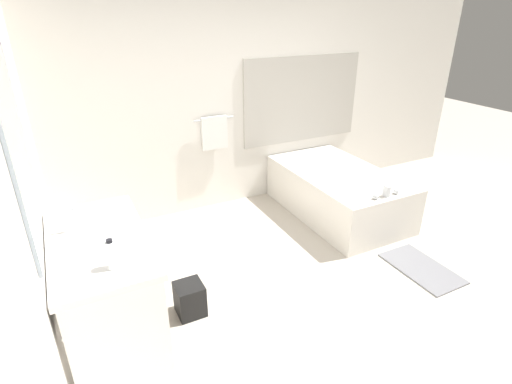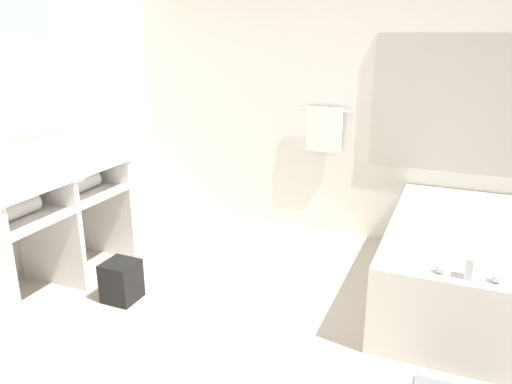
# 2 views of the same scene
# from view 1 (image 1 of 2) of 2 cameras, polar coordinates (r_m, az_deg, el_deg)

# --- Properties ---
(ground_plane) EXTENTS (16.00, 16.00, 0.00)m
(ground_plane) POSITION_cam_1_polar(r_m,az_deg,el_deg) (3.77, 11.79, -14.33)
(ground_plane) COLOR beige
(ground_plane) RESTS_ON ground
(wall_back_with_blinds) EXTENTS (7.40, 0.13, 2.70)m
(wall_back_with_blinds) POSITION_cam_1_polar(r_m,az_deg,el_deg) (4.96, -2.77, 13.21)
(wall_back_with_blinds) COLOR white
(wall_back_with_blinds) RESTS_ON ground_plane
(wall_left_with_mirror) EXTENTS (0.08, 7.40, 2.70)m
(wall_left_with_mirror) POSITION_cam_1_polar(r_m,az_deg,el_deg) (2.44, -30.73, -3.06)
(wall_left_with_mirror) COLOR white
(wall_left_with_mirror) RESTS_ON ground_plane
(vanity_counter) EXTENTS (0.65, 1.23, 0.90)m
(vanity_counter) POSITION_cam_1_polar(r_m,az_deg,el_deg) (3.13, -20.95, -10.13)
(vanity_counter) COLOR white
(vanity_counter) RESTS_ON ground_plane
(sink_faucet) EXTENTS (0.09, 0.04, 0.18)m
(sink_faucet) POSITION_cam_1_polar(r_m,az_deg,el_deg) (3.10, -25.60, -3.82)
(sink_faucet) COLOR silver
(sink_faucet) RESTS_ON vanity_counter
(bathtub) EXTENTS (1.02, 1.76, 0.67)m
(bathtub) POSITION_cam_1_polar(r_m,az_deg,el_deg) (5.00, 11.59, 0.24)
(bathtub) COLOR silver
(bathtub) RESTS_ON ground_plane
(water_bottle_1) EXTENTS (0.07, 0.07, 0.20)m
(water_bottle_1) POSITION_cam_1_polar(r_m,az_deg,el_deg) (2.59, -19.94, -8.38)
(water_bottle_1) COLOR silver
(water_bottle_1) RESTS_ON vanity_counter
(waste_bin) EXTENTS (0.23, 0.23, 0.29)m
(waste_bin) POSITION_cam_1_polar(r_m,az_deg,el_deg) (3.48, -9.43, -14.85)
(waste_bin) COLOR black
(waste_bin) RESTS_ON ground_plane
(bath_mat) EXTENTS (0.44, 0.75, 0.02)m
(bath_mat) POSITION_cam_1_polar(r_m,az_deg,el_deg) (4.33, 22.57, -10.03)
(bath_mat) COLOR slate
(bath_mat) RESTS_ON ground_plane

